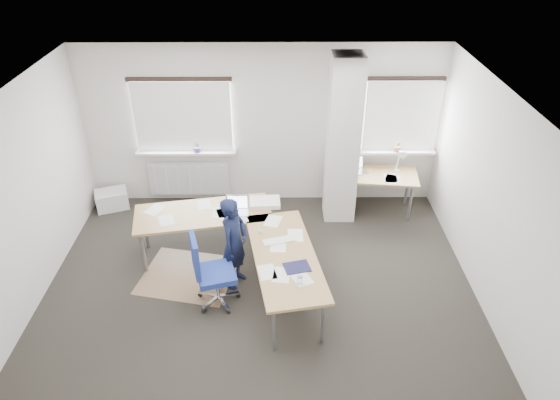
{
  "coord_description": "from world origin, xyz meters",
  "views": [
    {
      "loc": [
        0.24,
        -5.26,
        4.79
      ],
      "look_at": [
        0.29,
        0.9,
        0.95
      ],
      "focal_mm": 32.0,
      "sensor_mm": 36.0,
      "label": 1
    }
  ],
  "objects_px": {
    "desk_side": "(375,176)",
    "person": "(234,243)",
    "desk_main": "(245,234)",
    "task_chair": "(214,285)"
  },
  "relations": [
    {
      "from": "person",
      "to": "desk_main",
      "type": "bearing_deg",
      "value": -6.68
    },
    {
      "from": "desk_main",
      "to": "desk_side",
      "type": "distance_m",
      "value": 2.68
    },
    {
      "from": "person",
      "to": "task_chair",
      "type": "bearing_deg",
      "value": 171.58
    },
    {
      "from": "desk_side",
      "to": "person",
      "type": "bearing_deg",
      "value": -133.41
    },
    {
      "from": "desk_main",
      "to": "task_chair",
      "type": "bearing_deg",
      "value": -132.07
    },
    {
      "from": "task_chair",
      "to": "person",
      "type": "distance_m",
      "value": 0.62
    },
    {
      "from": "task_chair",
      "to": "person",
      "type": "bearing_deg",
      "value": 41.64
    },
    {
      "from": "desk_side",
      "to": "person",
      "type": "relative_size",
      "value": 1.06
    },
    {
      "from": "desk_main",
      "to": "task_chair",
      "type": "distance_m",
      "value": 0.84
    },
    {
      "from": "desk_side",
      "to": "person",
      "type": "distance_m",
      "value": 2.92
    }
  ]
}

